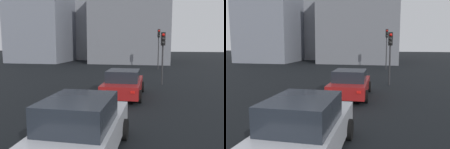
# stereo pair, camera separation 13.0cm
# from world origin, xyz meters

# --- Properties ---
(car_red_lead) EXTENTS (4.31, 2.16, 1.48)m
(car_red_lead) POSITION_xyz_m (9.41, -0.22, 0.72)
(car_red_lead) COLOR maroon
(car_red_lead) RESTS_ON ground_plane
(car_silver_second) EXTENTS (4.47, 1.97, 1.63)m
(car_silver_second) POSITION_xyz_m (2.23, -0.23, 0.78)
(car_silver_second) COLOR #A8AAB2
(car_silver_second) RESTS_ON ground_plane
(traffic_light_near_left) EXTENTS (0.32, 0.30, 3.64)m
(traffic_light_near_left) POSITION_xyz_m (13.38, -2.35, 2.63)
(traffic_light_near_left) COLOR #2D2D30
(traffic_light_near_left) RESTS_ON ground_plane
(traffic_light_near_right) EXTENTS (0.32, 0.29, 4.43)m
(traffic_light_near_right) POSITION_xyz_m (23.40, -2.05, 3.17)
(traffic_light_near_right) COLOR #2D2D30
(traffic_light_near_right) RESTS_ON ground_plane
(building_facade_left) EXTENTS (14.16, 11.28, 11.74)m
(building_facade_left) POSITION_xyz_m (35.15, 2.00, 5.87)
(building_facade_left) COLOR slate
(building_facade_left) RESTS_ON ground_plane
(building_facade_center) EXTENTS (11.72, 6.46, 10.35)m
(building_facade_center) POSITION_xyz_m (41.02, 10.00, 5.17)
(building_facade_center) COLOR gray
(building_facade_center) RESTS_ON ground_plane
(building_facade_right) EXTENTS (13.54, 8.37, 14.02)m
(building_facade_right) POSITION_xyz_m (33.93, 16.00, 7.01)
(building_facade_right) COLOR gray
(building_facade_right) RESTS_ON ground_plane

